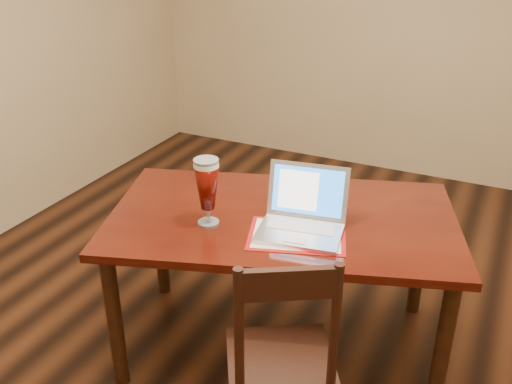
% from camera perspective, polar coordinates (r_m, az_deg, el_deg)
% --- Properties ---
extents(ground, '(5.00, 5.00, 0.00)m').
position_cam_1_polar(ground, '(3.03, 3.24, -15.26)').
color(ground, black).
rests_on(ground, ground).
extents(dining_table, '(1.79, 1.35, 1.06)m').
position_cam_1_polar(dining_table, '(2.67, 2.42, -3.84)').
color(dining_table, '#481309').
rests_on(dining_table, ground).
extents(dining_chair, '(0.55, 0.55, 0.97)m').
position_cam_1_polar(dining_chair, '(2.28, 2.57, -16.58)').
color(dining_chair, black).
rests_on(dining_chair, ground).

